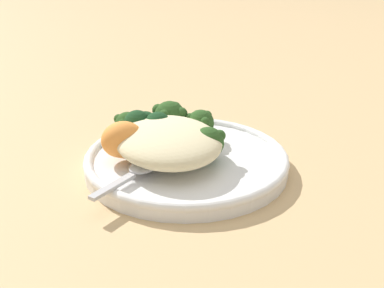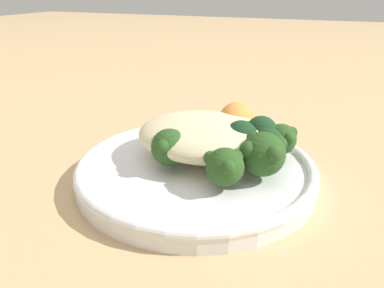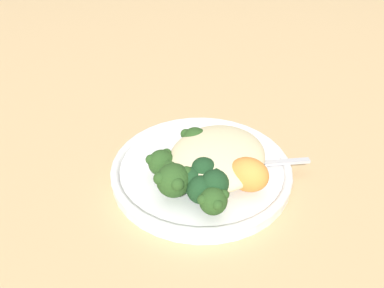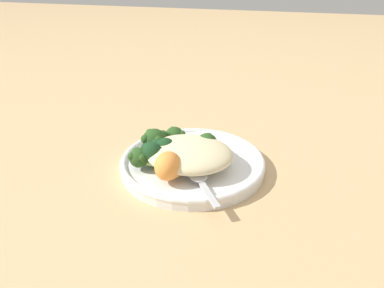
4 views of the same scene
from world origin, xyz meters
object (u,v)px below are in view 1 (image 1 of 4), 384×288
Objects in this scene: broccoli_stalk_3 at (137,133)px; spoon at (138,170)px; broccoli_stalk_2 at (169,123)px; sweet_potato_chunk_0 at (123,139)px; plate at (187,162)px; quinoa_mound at (170,143)px; broccoli_stalk_1 at (195,129)px; broccoli_stalk_0 at (202,145)px; sweet_potato_chunk_1 at (126,146)px; kale_tuft at (149,126)px.

broccoli_stalk_3 reaches higher than spoon.
sweet_potato_chunk_0 is (-0.03, 0.07, 0.00)m from broccoli_stalk_2.
broccoli_stalk_2 is 2.38× the size of sweet_potato_chunk_0.
spoon reaches higher than plate.
broccoli_stalk_3 is (0.06, 0.02, -0.01)m from quinoa_mound.
broccoli_stalk_1 is 0.11m from spoon.
quinoa_mound is 1.18× the size of broccoli_stalk_2.
broccoli_stalk_0 is 0.97× the size of spoon.
broccoli_stalk_2 is (0.06, -0.02, -0.00)m from quinoa_mound.
broccoli_stalk_3 reaches higher than sweet_potato_chunk_1.
sweet_potato_chunk_1 is at bearing 141.62° from broccoli_stalk_2.
quinoa_mound is 2.82× the size of sweet_potato_chunk_0.
quinoa_mound reaches higher than plate.
broccoli_stalk_1 is 0.06m from kale_tuft.
spoon is at bearing 117.90° from quinoa_mound.
sweet_potato_chunk_0 reaches higher than broccoli_stalk_1.
spoon is (-0.08, 0.07, -0.01)m from broccoli_stalk_2.
broccoli_stalk_3 is at bearing 116.29° from broccoli_stalk_2.
broccoli_stalk_2 is 2.70× the size of sweet_potato_chunk_1.
broccoli_stalk_0 is 0.09m from sweet_potato_chunk_1.
plate is at bearing -151.47° from kale_tuft.
broccoli_stalk_1 is at bearing -109.97° from broccoli_stalk_2.
kale_tuft reaches higher than broccoli_stalk_0.
broccoli_stalk_1 is at bearing -117.44° from broccoli_stalk_3.
broccoli_stalk_2 is 1.26× the size of spoon.
quinoa_mound is 0.06m from broccoli_stalk_3.
broccoli_stalk_2 is at bearing -83.32° from kale_tuft.
broccoli_stalk_2 reaches higher than quinoa_mound.
plate is at bearing 125.41° from broccoli_stalk_0.
broccoli_stalk_0 is 0.77× the size of broccoli_stalk_2.
quinoa_mound is (-0.00, 0.02, 0.03)m from plate.
spoon is (-0.08, 0.02, -0.01)m from broccoli_stalk_3.
kale_tuft reaches higher than broccoli_stalk_3.
sweet_potato_chunk_1 is (-0.01, 0.09, -0.00)m from broccoli_stalk_1.
sweet_potato_chunk_1 is at bearing 134.67° from broccoli_stalk_3.
spoon is at bearing -171.93° from broccoli_stalk_0.
broccoli_stalk_0 is (-0.02, -0.03, -0.00)m from quinoa_mound.
plate is at bearing -151.79° from broccoli_stalk_3.
broccoli_stalk_3 is (0.06, 0.05, 0.02)m from plate.
broccoli_stalk_3 is (0.07, 0.06, -0.00)m from broccoli_stalk_0.
kale_tuft is at bearing -102.42° from broccoli_stalk_3.
broccoli_stalk_0 reaches higher than sweet_potato_chunk_1.
broccoli_stalk_2 is 0.08m from sweet_potato_chunk_1.
sweet_potato_chunk_0 is at bearing -118.89° from spoon.
broccoli_stalk_3 is (-0.00, 0.04, -0.00)m from broccoli_stalk_2.
spoon is (-0.05, -0.00, -0.02)m from sweet_potato_chunk_0.
sweet_potato_chunk_1 is 0.47× the size of spoon.
plate is 4.05× the size of kale_tuft.
sweet_potato_chunk_0 is at bearing 42.16° from sweet_potato_chunk_1.
broccoli_stalk_2 is 2.00× the size of kale_tuft.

